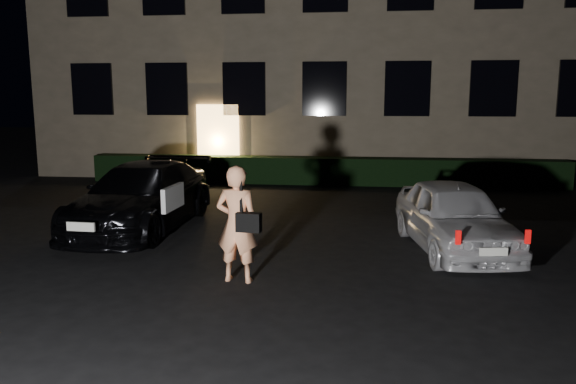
# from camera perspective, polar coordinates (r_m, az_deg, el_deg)

# --- Properties ---
(ground) EXTENTS (80.00, 80.00, 0.00)m
(ground) POSITION_cam_1_polar(r_m,az_deg,el_deg) (7.83, -1.57, -11.05)
(ground) COLOR black
(ground) RESTS_ON ground
(building) EXTENTS (20.00, 8.11, 12.00)m
(building) POSITION_cam_1_polar(r_m,az_deg,el_deg) (22.49, 4.45, 17.94)
(building) COLOR #6B5F4C
(building) RESTS_ON ground
(hedge) EXTENTS (15.00, 0.70, 0.85)m
(hedge) POSITION_cam_1_polar(r_m,az_deg,el_deg) (17.93, 3.52, 2.17)
(hedge) COLOR black
(hedge) RESTS_ON ground
(sedan) EXTENTS (2.13, 4.89, 1.37)m
(sedan) POSITION_cam_1_polar(r_m,az_deg,el_deg) (12.23, -14.63, -0.43)
(sedan) COLOR black
(sedan) RESTS_ON ground
(hatch) EXTENTS (2.09, 3.93, 1.27)m
(hatch) POSITION_cam_1_polar(r_m,az_deg,el_deg) (10.60, 16.49, -2.34)
(hatch) COLOR silver
(hatch) RESTS_ON ground
(man) EXTENTS (0.74, 0.49, 1.78)m
(man) POSITION_cam_1_polar(r_m,az_deg,el_deg) (8.43, -5.17, -3.25)
(man) COLOR #FFA673
(man) RESTS_ON ground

